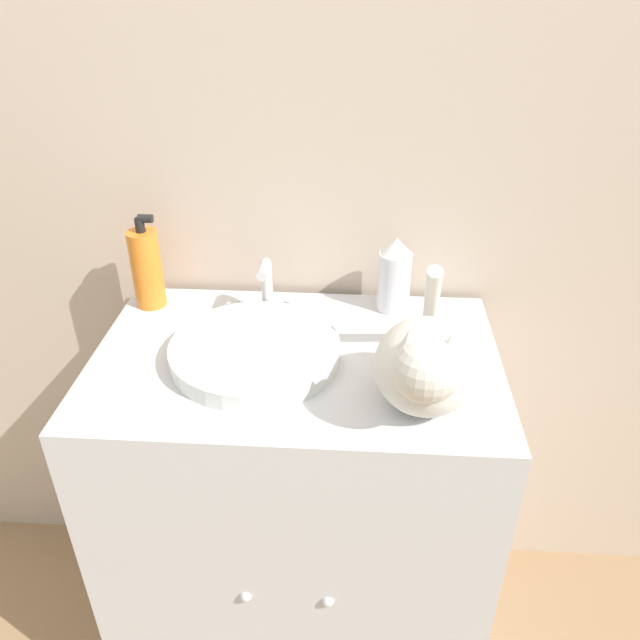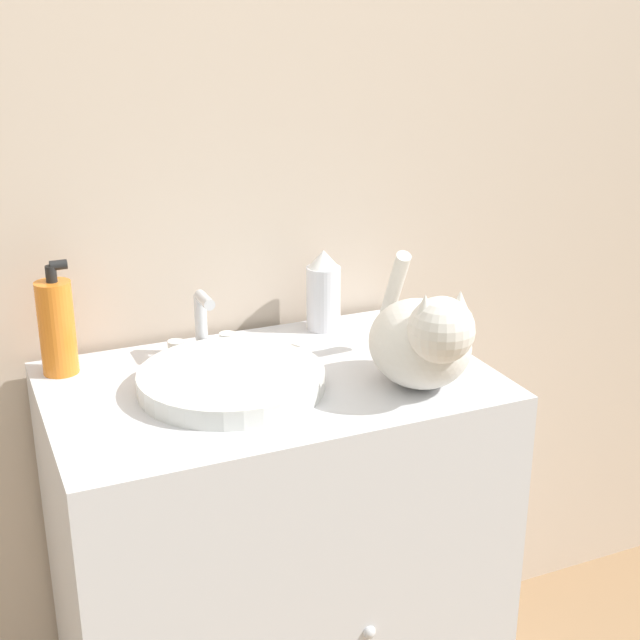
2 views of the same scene
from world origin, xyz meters
The scene contains 7 objects.
wall_back centered at (0.00, 0.56, 1.25)m, with size 6.00×0.05×2.50m.
vanity_cabinet centered at (0.00, 0.26, 0.44)m, with size 0.80×0.53×0.87m.
sink_basin centered at (-0.08, 0.24, 0.89)m, with size 0.33×0.33×0.04m.
faucet centered at (-0.08, 0.42, 0.93)m, with size 0.14×0.08×0.13m.
cat centered at (0.24, 0.12, 0.96)m, with size 0.20×0.33×0.22m.
soap_bottle centered at (-0.34, 0.44, 0.96)m, with size 0.07×0.07×0.21m.
spray_bottle centered at (0.20, 0.46, 0.95)m, with size 0.07×0.07×0.17m.
Camera 2 is at (-0.51, -1.14, 1.53)m, focal length 50.00 mm.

